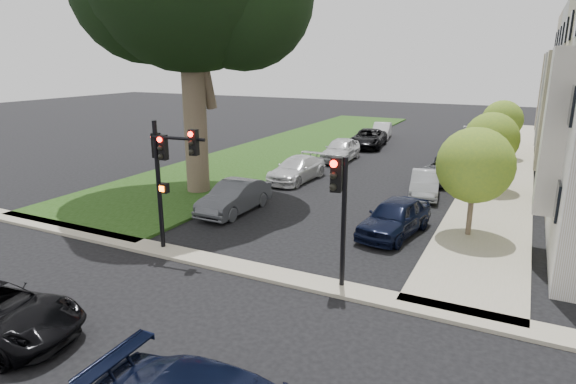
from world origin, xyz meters
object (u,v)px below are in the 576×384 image
at_px(small_tree_a, 475,165).
at_px(car_parked_0, 395,217).
at_px(small_tree_c, 502,120).
at_px(car_parked_1, 425,184).
at_px(car_parked_9, 382,130).
at_px(car_parked_6, 297,169).
at_px(car_parked_4, 471,138).
at_px(car_parked_5, 235,197).
at_px(car_parked_8, 368,138).
at_px(small_tree_b, 491,139).
at_px(car_parked_7, 341,150).
at_px(car_parked_3, 452,154).
at_px(traffic_signal_secondary, 340,198).
at_px(traffic_signal_main, 166,163).
at_px(car_parked_2, 446,170).

bearing_deg(small_tree_a, car_parked_0, -159.09).
distance_m(small_tree_a, small_tree_c, 17.55).
height_order(car_parked_1, car_parked_9, car_parked_9).
height_order(car_parked_0, car_parked_6, car_parked_0).
distance_m(car_parked_4, car_parked_9, 7.93).
relative_size(car_parked_5, car_parked_8, 0.84).
height_order(small_tree_b, car_parked_7, small_tree_b).
distance_m(small_tree_c, car_parked_4, 4.85).
relative_size(small_tree_c, car_parked_7, 0.89).
xyz_separation_m(small_tree_c, car_parked_3, (-2.71, -3.52, -2.06)).
bearing_deg(car_parked_3, car_parked_5, -111.42).
relative_size(small_tree_c, car_parked_0, 0.95).
bearing_deg(traffic_signal_secondary, car_parked_6, 120.76).
bearing_deg(car_parked_7, small_tree_c, 26.90).
bearing_deg(car_parked_6, traffic_signal_main, -84.32).
relative_size(traffic_signal_secondary, car_parked_7, 0.89).
relative_size(small_tree_c, car_parked_2, 0.84).
distance_m(car_parked_3, car_parked_7, 7.44).
distance_m(car_parked_0, car_parked_8, 20.16).
height_order(car_parked_0, car_parked_1, car_parked_0).
distance_m(car_parked_0, car_parked_6, 9.73).
distance_m(small_tree_c, car_parked_2, 8.98).
relative_size(traffic_signal_secondary, car_parked_5, 0.94).
distance_m(car_parked_4, car_parked_7, 12.11).
relative_size(car_parked_0, car_parked_5, 0.99).
xyz_separation_m(small_tree_b, car_parked_8, (-9.72, 10.04, -2.08)).
bearing_deg(small_tree_c, traffic_signal_main, -111.88).
height_order(traffic_signal_main, car_parked_8, traffic_signal_main).
height_order(small_tree_c, car_parked_6, small_tree_c).
distance_m(car_parked_4, car_parked_8, 8.19).
xyz_separation_m(traffic_signal_secondary, car_parked_9, (-6.96, 29.43, -2.20)).
height_order(small_tree_a, car_parked_4, small_tree_a).
distance_m(car_parked_2, car_parked_8, 11.48).
height_order(traffic_signal_secondary, car_parked_8, traffic_signal_secondary).
relative_size(traffic_signal_secondary, car_parked_6, 0.87).
bearing_deg(small_tree_a, traffic_signal_secondary, -115.61).
relative_size(car_parked_3, car_parked_5, 0.91).
xyz_separation_m(car_parked_0, car_parked_9, (-7.34, 24.02, -0.06)).
bearing_deg(small_tree_b, traffic_signal_main, -124.05).
xyz_separation_m(small_tree_b, car_parked_1, (-2.76, -2.53, -2.15)).
xyz_separation_m(car_parked_2, car_parked_8, (-7.43, 8.75, 0.05)).
bearing_deg(car_parked_5, car_parked_4, 71.64).
height_order(traffic_signal_secondary, car_parked_5, traffic_signal_secondary).
bearing_deg(small_tree_b, traffic_signal_secondary, -102.21).
height_order(small_tree_b, traffic_signal_main, traffic_signal_main).
bearing_deg(car_parked_7, small_tree_b, -25.50).
bearing_deg(traffic_signal_secondary, small_tree_a, 64.39).
xyz_separation_m(small_tree_a, small_tree_c, (0.00, 17.55, -0.18)).
xyz_separation_m(traffic_signal_main, car_parked_8, (-0.10, 24.28, -2.58)).
xyz_separation_m(small_tree_a, traffic_signal_main, (-9.62, -6.41, 0.39)).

